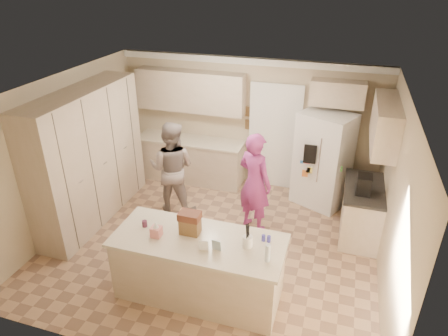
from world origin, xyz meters
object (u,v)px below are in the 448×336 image
(refrigerator, at_px, (323,160))
(island_base, at_px, (199,268))
(utensil_crock, at_px, (248,241))
(teen_boy, at_px, (172,168))
(dollhouse_body, at_px, (190,226))
(coffee_maker, at_px, (364,184))
(tissue_box, at_px, (156,232))
(teen_girl, at_px, (255,183))

(refrigerator, distance_m, island_base, 3.29)
(utensil_crock, bearing_deg, refrigerator, 76.52)
(teen_boy, bearing_deg, dollhouse_body, 115.69)
(refrigerator, bearing_deg, coffee_maker, -32.42)
(refrigerator, relative_size, tissue_box, 12.86)
(dollhouse_body, distance_m, teen_girl, 1.75)
(utensil_crock, bearing_deg, teen_boy, 135.62)
(island_base, xyz_separation_m, teen_girl, (0.34, 1.77, 0.45))
(island_base, bearing_deg, dollhouse_body, 146.31)
(teen_boy, relative_size, teen_girl, 0.99)
(refrigerator, distance_m, teen_girl, 1.57)
(island_base, relative_size, tissue_box, 15.71)
(tissue_box, xyz_separation_m, teen_girl, (0.89, 1.87, -0.11))
(island_base, height_order, utensil_crock, utensil_crock)
(teen_boy, bearing_deg, refrigerator, -161.99)
(refrigerator, xyz_separation_m, island_base, (-1.35, -2.97, -0.46))
(teen_girl, bearing_deg, utensil_crock, 126.79)
(tissue_box, bearing_deg, island_base, 10.30)
(refrigerator, height_order, teen_girl, refrigerator)
(refrigerator, bearing_deg, teen_girl, -105.93)
(coffee_maker, relative_size, teen_boy, 0.17)
(island_base, bearing_deg, teen_girl, 79.22)
(refrigerator, relative_size, utensil_crock, 12.00)
(teen_boy, bearing_deg, tissue_box, 103.29)
(island_base, bearing_deg, tissue_box, -169.70)
(tissue_box, height_order, teen_girl, teen_girl)
(island_base, distance_m, utensil_crock, 0.86)
(island_base, height_order, teen_boy, teen_boy)
(refrigerator, xyz_separation_m, dollhouse_body, (-1.50, -2.87, 0.14))
(refrigerator, bearing_deg, island_base, -90.17)
(refrigerator, height_order, island_base, refrigerator)
(refrigerator, height_order, coffee_maker, refrigerator)
(dollhouse_body, distance_m, teen_boy, 2.07)
(teen_boy, height_order, teen_girl, teen_girl)
(island_base, distance_m, teen_girl, 1.86)
(island_base, bearing_deg, refrigerator, 65.55)
(coffee_maker, relative_size, tissue_box, 2.14)
(coffee_maker, height_order, teen_girl, teen_girl)
(island_base, relative_size, teen_boy, 1.26)
(refrigerator, distance_m, utensil_crock, 3.00)
(dollhouse_body, bearing_deg, coffee_maker, 39.29)
(dollhouse_body, bearing_deg, utensil_crock, -3.58)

